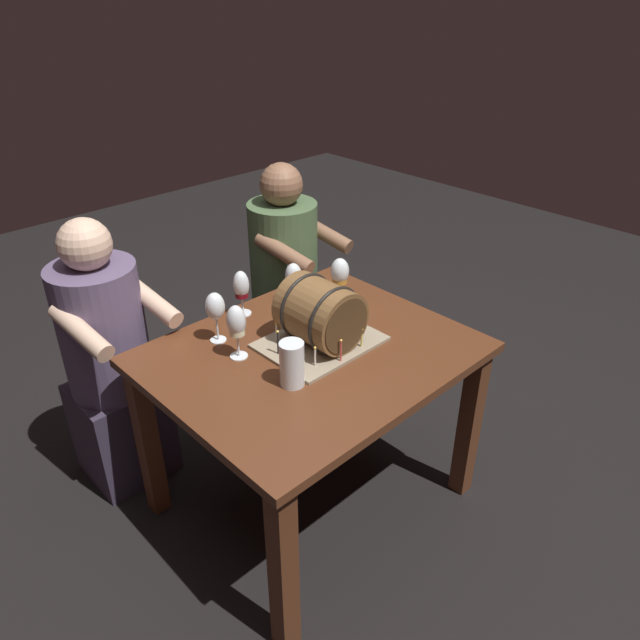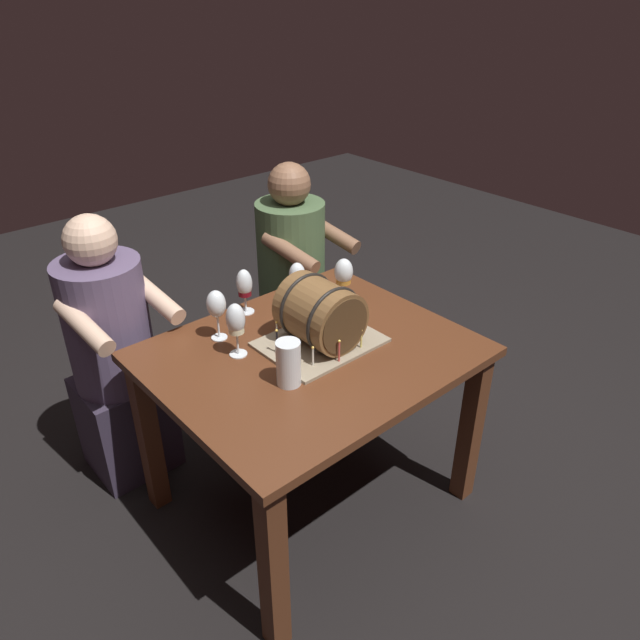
{
  "view_description": "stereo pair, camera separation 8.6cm",
  "coord_description": "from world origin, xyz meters",
  "px_view_note": "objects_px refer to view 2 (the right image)",
  "views": [
    {
      "loc": [
        -1.24,
        -1.34,
        1.92
      ],
      "look_at": [
        0.06,
        0.01,
        0.84
      ],
      "focal_mm": 33.71,
      "sensor_mm": 36.0,
      "label": 1
    },
    {
      "loc": [
        -1.18,
        -1.4,
        1.92
      ],
      "look_at": [
        0.06,
        0.01,
        0.84
      ],
      "focal_mm": 33.71,
      "sensor_mm": 36.0,
      "label": 2
    }
  ],
  "objects_px": {
    "wine_glass_empty": "(216,305)",
    "person_seated_left": "(115,362)",
    "wine_glass_red": "(244,285)",
    "wine_glass_rose": "(297,277)",
    "wine_glass_white": "(236,321)",
    "wine_glass_amber": "(344,274)",
    "person_seated_right": "(293,292)",
    "beer_pint": "(289,365)",
    "barrel_cake": "(320,316)",
    "dining_table": "(311,377)"
  },
  "relations": [
    {
      "from": "wine_glass_empty",
      "to": "person_seated_left",
      "type": "distance_m",
      "value": 0.59
    },
    {
      "from": "wine_glass_red",
      "to": "wine_glass_rose",
      "type": "bearing_deg",
      "value": -17.86
    },
    {
      "from": "wine_glass_white",
      "to": "wine_glass_amber",
      "type": "xyz_separation_m",
      "value": [
        0.56,
        0.05,
        -0.01
      ]
    },
    {
      "from": "wine_glass_red",
      "to": "wine_glass_amber",
      "type": "height_order",
      "value": "wine_glass_amber"
    },
    {
      "from": "wine_glass_amber",
      "to": "person_seated_left",
      "type": "relative_size",
      "value": 0.16
    },
    {
      "from": "wine_glass_white",
      "to": "wine_glass_rose",
      "type": "bearing_deg",
      "value": 22.31
    },
    {
      "from": "wine_glass_red",
      "to": "wine_glass_empty",
      "type": "height_order",
      "value": "wine_glass_empty"
    },
    {
      "from": "person_seated_left",
      "to": "person_seated_right",
      "type": "relative_size",
      "value": 0.98
    },
    {
      "from": "beer_pint",
      "to": "person_seated_right",
      "type": "xyz_separation_m",
      "value": [
        0.65,
        0.8,
        -0.26
      ]
    },
    {
      "from": "wine_glass_white",
      "to": "wine_glass_red",
      "type": "relative_size",
      "value": 1.1
    },
    {
      "from": "wine_glass_empty",
      "to": "wine_glass_red",
      "type": "bearing_deg",
      "value": 27.16
    },
    {
      "from": "wine_glass_rose",
      "to": "wine_glass_white",
      "type": "bearing_deg",
      "value": -157.69
    },
    {
      "from": "wine_glass_amber",
      "to": "person_seated_left",
      "type": "distance_m",
      "value": 1.0
    },
    {
      "from": "barrel_cake",
      "to": "beer_pint",
      "type": "height_order",
      "value": "barrel_cake"
    },
    {
      "from": "wine_glass_amber",
      "to": "wine_glass_empty",
      "type": "distance_m",
      "value": 0.56
    },
    {
      "from": "wine_glass_empty",
      "to": "person_seated_left",
      "type": "relative_size",
      "value": 0.17
    },
    {
      "from": "wine_glass_amber",
      "to": "wine_glass_rose",
      "type": "relative_size",
      "value": 1.08
    },
    {
      "from": "beer_pint",
      "to": "person_seated_right",
      "type": "relative_size",
      "value": 0.13
    },
    {
      "from": "wine_glass_rose",
      "to": "person_seated_right",
      "type": "distance_m",
      "value": 0.55
    },
    {
      "from": "beer_pint",
      "to": "wine_glass_amber",
      "type": "bearing_deg",
      "value": 29.92
    },
    {
      "from": "wine_glass_rose",
      "to": "barrel_cake",
      "type": "bearing_deg",
      "value": -115.32
    },
    {
      "from": "wine_glass_white",
      "to": "wine_glass_empty",
      "type": "xyz_separation_m",
      "value": [
        0.01,
        0.14,
        0.0
      ]
    },
    {
      "from": "wine_glass_red",
      "to": "beer_pint",
      "type": "bearing_deg",
      "value": -109.32
    },
    {
      "from": "dining_table",
      "to": "person_seated_right",
      "type": "bearing_deg",
      "value": 55.86
    },
    {
      "from": "barrel_cake",
      "to": "person_seated_left",
      "type": "bearing_deg",
      "value": 127.64
    },
    {
      "from": "person_seated_right",
      "to": "wine_glass_rose",
      "type": "bearing_deg",
      "value": -125.65
    },
    {
      "from": "wine_glass_red",
      "to": "wine_glass_rose",
      "type": "relative_size",
      "value": 1.07
    },
    {
      "from": "barrel_cake",
      "to": "wine_glass_amber",
      "type": "bearing_deg",
      "value": 32.75
    },
    {
      "from": "person_seated_right",
      "to": "wine_glass_amber",
      "type": "bearing_deg",
      "value": -103.47
    },
    {
      "from": "wine_glass_amber",
      "to": "person_seated_left",
      "type": "bearing_deg",
      "value": 149.11
    },
    {
      "from": "wine_glass_red",
      "to": "beer_pint",
      "type": "distance_m",
      "value": 0.53
    },
    {
      "from": "barrel_cake",
      "to": "wine_glass_rose",
      "type": "bearing_deg",
      "value": 64.68
    },
    {
      "from": "beer_pint",
      "to": "person_seated_right",
      "type": "height_order",
      "value": "person_seated_right"
    },
    {
      "from": "dining_table",
      "to": "person_seated_left",
      "type": "height_order",
      "value": "person_seated_left"
    },
    {
      "from": "wine_glass_white",
      "to": "wine_glass_red",
      "type": "height_order",
      "value": "wine_glass_white"
    },
    {
      "from": "wine_glass_white",
      "to": "wine_glass_empty",
      "type": "relative_size",
      "value": 1.04
    },
    {
      "from": "dining_table",
      "to": "barrel_cake",
      "type": "xyz_separation_m",
      "value": [
        0.06,
        0.01,
        0.24
      ]
    },
    {
      "from": "barrel_cake",
      "to": "person_seated_right",
      "type": "xyz_separation_m",
      "value": [
        0.41,
        0.68,
        -0.31
      ]
    },
    {
      "from": "barrel_cake",
      "to": "wine_glass_amber",
      "type": "height_order",
      "value": "barrel_cake"
    },
    {
      "from": "wine_glass_white",
      "to": "wine_glass_amber",
      "type": "bearing_deg",
      "value": 5.24
    },
    {
      "from": "beer_pint",
      "to": "person_seated_left",
      "type": "distance_m",
      "value": 0.89
    },
    {
      "from": "dining_table",
      "to": "wine_glass_amber",
      "type": "bearing_deg",
      "value": 29.8
    },
    {
      "from": "wine_glass_amber",
      "to": "wine_glass_empty",
      "type": "bearing_deg",
      "value": 170.83
    },
    {
      "from": "wine_glass_rose",
      "to": "wine_glass_amber",
      "type": "bearing_deg",
      "value": -38.65
    },
    {
      "from": "wine_glass_empty",
      "to": "person_seated_right",
      "type": "distance_m",
      "value": 0.85
    },
    {
      "from": "wine_glass_white",
      "to": "wine_glass_rose",
      "type": "xyz_separation_m",
      "value": [
        0.41,
        0.17,
        -0.02
      ]
    },
    {
      "from": "dining_table",
      "to": "barrel_cake",
      "type": "bearing_deg",
      "value": 11.53
    },
    {
      "from": "wine_glass_white",
      "to": "beer_pint",
      "type": "height_order",
      "value": "wine_glass_white"
    },
    {
      "from": "beer_pint",
      "to": "barrel_cake",
      "type": "bearing_deg",
      "value": 26.23
    },
    {
      "from": "barrel_cake",
      "to": "person_seated_right",
      "type": "distance_m",
      "value": 0.85
    }
  ]
}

